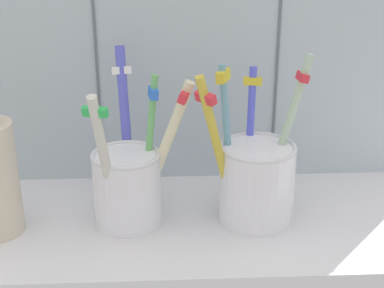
{
  "coord_description": "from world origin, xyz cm",
  "views": [
    {
      "loc": [
        -2.76,
        -55.84,
        34.5
      ],
      "look_at": [
        0.0,
        0.37,
        10.92
      ],
      "focal_mm": 54.31,
      "sensor_mm": 36.0,
      "label": 1
    }
  ],
  "objects": [
    {
      "name": "toothbrush_cup_left",
      "position": [
        -6.84,
        0.43,
        6.9
      ],
      "size": [
        11.1,
        14.59,
        17.87
      ],
      "color": "white",
      "rests_on": "counter_slab"
    },
    {
      "name": "toothbrush_cup_right",
      "position": [
        6.87,
        0.4,
        6.96
      ],
      "size": [
        12.56,
        8.93,
        18.36
      ],
      "color": "white",
      "rests_on": "counter_slab"
    },
    {
      "name": "counter_slab",
      "position": [
        0.0,
        0.0,
        1.0
      ],
      "size": [
        64.0,
        22.0,
        2.0
      ],
      "primitive_type": "cube",
      "color": "silver",
      "rests_on": "ground"
    },
    {
      "name": "tile_wall_back",
      "position": [
        0.0,
        12.0,
        22.5
      ],
      "size": [
        64.0,
        2.2,
        45.0
      ],
      "color": "#B2C1CC",
      "rests_on": "ground"
    }
  ]
}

